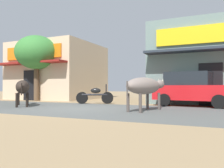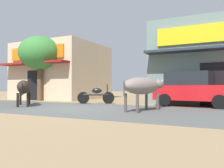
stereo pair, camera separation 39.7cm
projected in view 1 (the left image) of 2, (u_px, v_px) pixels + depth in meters
ground at (76, 108)px, 9.99m from camera, size 80.00×80.00×0.00m
asphalt_road at (76, 108)px, 9.99m from camera, size 72.00×5.54×0.00m
storefront_left_cafe at (59, 72)px, 18.68m from camera, size 6.02×6.60×4.28m
storefront_right_club at (210, 65)px, 13.98m from camera, size 6.30×6.60×4.54m
roadside_tree at (37, 53)px, 15.69m from camera, size 2.84×2.84×4.42m
parked_hatchback_car at (193, 89)px, 11.21m from camera, size 3.92×2.37×1.64m
parked_motorcycle at (95, 95)px, 12.74m from camera, size 1.90×0.93×1.08m
cow_near_brown at (23, 87)px, 11.26m from camera, size 2.25×2.31×1.25m
cow_far_dark at (145, 86)px, 8.93m from camera, size 1.24×2.78×1.29m
cafe_chair_near_tree at (20, 93)px, 16.90m from camera, size 0.57×0.57×0.92m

